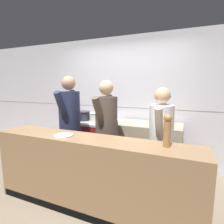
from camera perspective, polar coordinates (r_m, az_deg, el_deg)
The scene contains 14 objects.
ground_plane at distance 2.82m, azimuth -7.71°, elevation -26.22°, with size 14.00×14.00×0.00m, color #7F705B.
wall_back_tiled at distance 3.74m, azimuth 3.90°, elevation 3.95°, with size 8.00×0.06×2.60m.
oven_range at distance 3.74m, azimuth -5.37°, elevation -9.57°, with size 0.95×0.71×0.88m.
prep_counter at distance 3.39m, azimuth 11.55°, elevation -11.39°, with size 1.19×0.65×0.92m.
pass_counter at distance 2.39m, azimuth -7.13°, elevation -19.64°, with size 2.70×0.45×0.96m.
stock_pot at distance 3.74m, azimuth -9.44°, elevation -1.13°, with size 0.30×0.30×0.19m.
sauce_pot at distance 3.61m, azimuth -5.25°, elevation -1.52°, with size 0.26×0.26×0.18m.
braising_pot at distance 3.46m, azimuth -1.49°, elevation -2.14°, with size 0.30×0.30×0.15m.
mixing_bowl_steel at distance 3.23m, azimuth 9.38°, elevation -3.09°, with size 0.26×0.26×0.08m.
plated_dish_main at distance 2.35m, azimuth -15.56°, elevation -7.38°, with size 0.24×0.24×0.02m.
pepper_mill at distance 1.93m, azimuth 17.58°, elevation -5.58°, with size 0.08×0.08×0.35m.
chef_head_cook at distance 3.10m, azimuth -13.59°, elevation -3.22°, with size 0.39×0.77×1.77m.
chef_sous at distance 2.76m, azimuth -1.85°, elevation -5.40°, with size 0.37×0.74×1.69m.
chef_line at distance 2.50m, azimuth 15.61°, elevation -8.59°, with size 0.33×0.69×1.58m.
Camera 1 is at (1.19, -1.98, 1.61)m, focal length 28.00 mm.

